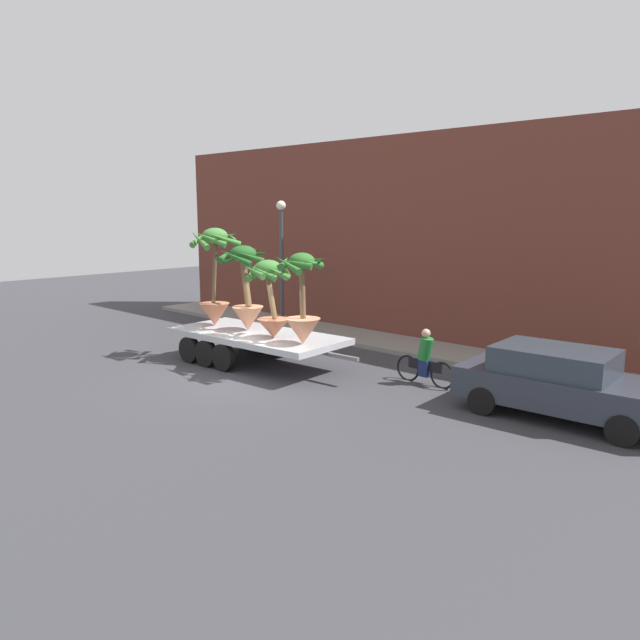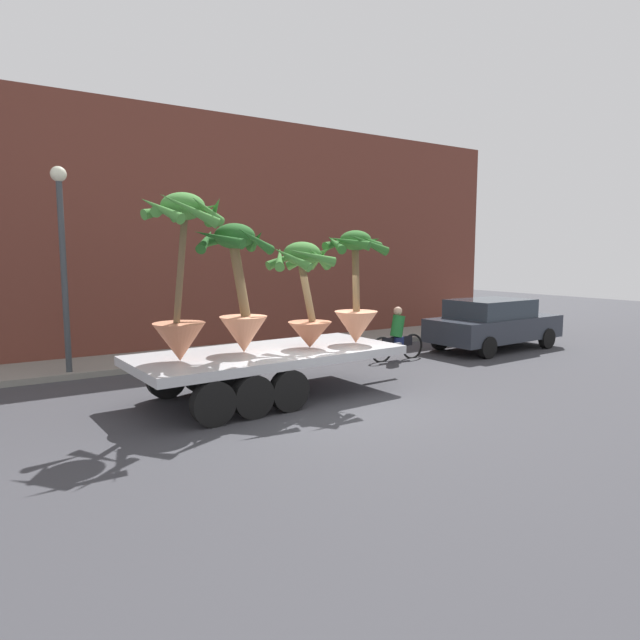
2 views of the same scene
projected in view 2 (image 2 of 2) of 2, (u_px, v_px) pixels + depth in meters
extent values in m
plane|color=#38383D|center=(332.00, 404.00, 10.86)|extent=(60.00, 60.00, 0.00)
cube|color=gray|center=(216.00, 354.00, 15.97)|extent=(24.00, 2.20, 0.15)
cube|color=brown|center=(193.00, 233.00, 16.97)|extent=(24.00, 1.20, 7.23)
cube|color=#B7BABF|center=(268.00, 355.00, 11.29)|extent=(5.66, 2.76, 0.18)
cylinder|color=black|center=(166.00, 379.00, 11.25)|extent=(0.81, 0.27, 0.80)
cylinder|color=black|center=(213.00, 404.00, 9.40)|extent=(0.81, 0.27, 0.80)
cylinder|color=black|center=(201.00, 374.00, 11.70)|extent=(0.81, 0.27, 0.80)
cylinder|color=black|center=(253.00, 397.00, 9.85)|extent=(0.81, 0.27, 0.80)
cylinder|color=black|center=(234.00, 370.00, 12.14)|extent=(0.81, 0.27, 0.80)
cylinder|color=black|center=(289.00, 391.00, 10.30)|extent=(0.81, 0.27, 0.80)
cube|color=slate|center=(385.00, 347.00, 13.20)|extent=(1.00, 0.16, 0.10)
cone|color=#B26647|center=(310.00, 335.00, 11.60)|extent=(0.93, 0.93, 0.56)
cylinder|color=brown|center=(306.00, 288.00, 11.43)|extent=(0.46, 0.15, 1.44)
ellipsoid|color=#428438|center=(302.00, 253.00, 11.29)|extent=(0.78, 0.78, 0.48)
cone|color=#428438|center=(319.00, 258.00, 11.50)|extent=(0.23, 0.83, 0.53)
cone|color=#428438|center=(309.00, 257.00, 11.80)|extent=(0.86, 0.90, 0.58)
cone|color=#428438|center=(289.00, 257.00, 11.74)|extent=(1.09, 0.24, 0.57)
cone|color=#428438|center=(280.00, 258.00, 11.27)|extent=(0.62, 0.90, 0.56)
cone|color=#428438|center=(292.00, 258.00, 10.89)|extent=(0.66, 0.88, 0.57)
cone|color=#428438|center=(312.00, 256.00, 10.84)|extent=(1.05, 0.34, 0.44)
cone|color=#428438|center=(319.00, 258.00, 11.11)|extent=(0.81, 0.56, 0.52)
cone|color=#C17251|center=(180.00, 342.00, 10.13)|extent=(0.97, 0.97, 0.72)
cylinder|color=brown|center=(181.00, 265.00, 10.00)|extent=(0.35, 0.12, 2.13)
ellipsoid|color=#428438|center=(183.00, 206.00, 9.91)|extent=(0.80, 0.80, 0.50)
cone|color=#428438|center=(214.00, 211.00, 10.13)|extent=(0.41, 1.16, 0.56)
cone|color=#428438|center=(195.00, 211.00, 10.40)|extent=(0.85, 0.87, 0.42)
cone|color=#428438|center=(166.00, 210.00, 10.22)|extent=(1.03, 0.53, 0.42)
cone|color=#428438|center=(159.00, 208.00, 9.86)|extent=(0.53, 0.87, 0.38)
cone|color=#428438|center=(161.00, 209.00, 9.47)|extent=(0.65, 1.04, 0.58)
cone|color=#428438|center=(189.00, 209.00, 9.43)|extent=(1.09, 0.34, 0.66)
cone|color=#428438|center=(207.00, 210.00, 9.76)|extent=(0.91, 0.77, 0.55)
cone|color=tan|center=(356.00, 327.00, 12.22)|extent=(0.97, 0.97, 0.72)
cylinder|color=brown|center=(356.00, 276.00, 12.07)|extent=(0.21, 0.16, 1.57)
ellipsoid|color=#2D6B28|center=(355.00, 240.00, 11.97)|extent=(0.70, 0.70, 0.44)
cone|color=#2D6B28|center=(367.00, 243.00, 12.22)|extent=(0.31, 0.79, 0.37)
cone|color=#2D6B28|center=(358.00, 243.00, 12.43)|extent=(0.84, 0.79, 0.38)
cone|color=#2D6B28|center=(339.00, 243.00, 12.30)|extent=(0.99, 0.44, 0.39)
cone|color=#2D6B28|center=(335.00, 243.00, 11.84)|extent=(0.44, 0.98, 0.49)
cone|color=#2D6B28|center=(349.00, 242.00, 11.54)|extent=(0.72, 0.89, 0.38)
cone|color=#2D6B28|center=(368.00, 243.00, 11.54)|extent=(1.03, 0.27, 0.53)
cone|color=#2D6B28|center=(372.00, 242.00, 11.79)|extent=(0.80, 0.56, 0.36)
cone|color=tan|center=(244.00, 334.00, 11.04)|extent=(0.97, 0.97, 0.73)
cylinder|color=brown|center=(239.00, 277.00, 10.86)|extent=(0.46, 0.20, 1.61)
ellipsoid|color=#235B23|center=(235.00, 236.00, 10.73)|extent=(0.80, 0.80, 0.50)
cone|color=#235B23|center=(256.00, 240.00, 10.90)|extent=(0.35, 0.91, 0.48)
cone|color=#235B23|center=(231.00, 238.00, 11.24)|extent=(1.10, 0.49, 0.36)
cone|color=#235B23|center=(206.00, 240.00, 10.74)|extent=(0.77, 1.06, 0.57)
cone|color=#235B23|center=(218.00, 238.00, 10.23)|extent=(0.78, 1.06, 0.45)
cone|color=#235B23|center=(255.00, 240.00, 10.46)|extent=(1.02, 0.61, 0.57)
torus|color=black|center=(412.00, 346.00, 15.62)|extent=(0.74, 0.08, 0.74)
torus|color=black|center=(382.00, 350.00, 15.06)|extent=(0.74, 0.08, 0.74)
cube|color=black|center=(397.00, 342.00, 15.32)|extent=(1.04, 0.09, 0.28)
cylinder|color=#1E702D|center=(398.00, 326.00, 15.27)|extent=(0.45, 0.35, 0.65)
sphere|color=tan|center=(398.00, 311.00, 15.22)|extent=(0.24, 0.24, 0.24)
cube|color=navy|center=(397.00, 345.00, 15.33)|extent=(0.29, 0.25, 0.44)
cube|color=#2D333D|center=(494.00, 328.00, 17.10)|extent=(4.62, 2.12, 0.70)
cube|color=#2D3842|center=(490.00, 308.00, 16.90)|extent=(2.57, 1.83, 0.56)
cylinder|color=black|center=(499.00, 332.00, 18.71)|extent=(0.65, 0.23, 0.64)
cylinder|color=black|center=(547.00, 338.00, 17.26)|extent=(0.65, 0.23, 0.64)
cylinder|color=black|center=(440.00, 339.00, 17.02)|extent=(0.65, 0.23, 0.64)
cylinder|color=black|center=(487.00, 347.00, 15.57)|extent=(0.65, 0.23, 0.64)
cylinder|color=#383D42|center=(64.00, 278.00, 12.86)|extent=(0.14, 0.14, 4.50)
sphere|color=#EAEACC|center=(58.00, 174.00, 12.57)|extent=(0.36, 0.36, 0.36)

